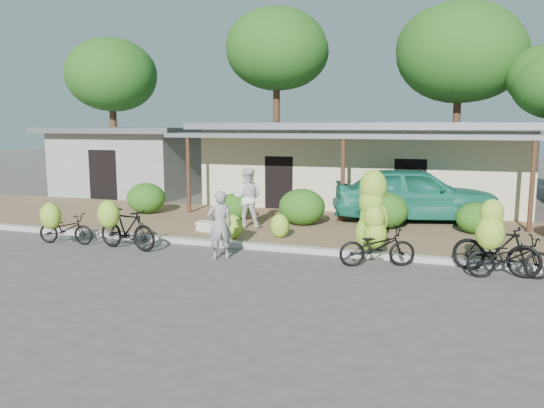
{
  "coord_description": "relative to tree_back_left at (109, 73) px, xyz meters",
  "views": [
    {
      "loc": [
        3.27,
        -10.92,
        3.28
      ],
      "look_at": [
        -1.13,
        2.21,
        1.2
      ],
      "focal_mm": 35.0,
      "sensor_mm": 36.0,
      "label": 1
    }
  ],
  "objects": [
    {
      "name": "bike_far_right",
      "position": [
        18.28,
        -11.95,
        -5.45
      ],
      "size": [
        1.88,
        0.98,
        0.94
      ],
      "rotation": [
        0.0,
        0.0,
        1.78
      ],
      "color": "black",
      "rests_on": "ground"
    },
    {
      "name": "hedge_3",
      "position": [
        15.15,
        -7.75,
        -5.25
      ],
      "size": [
        1.42,
        1.28,
        1.11
      ],
      "primitive_type": "ellipsoid",
      "color": "#245212",
      "rests_on": "sidewalk"
    },
    {
      "name": "hedge_2",
      "position": [
        12.59,
        -8.0,
        -5.23
      ],
      "size": [
        1.48,
        1.33,
        1.15
      ],
      "primitive_type": "ellipsoid",
      "color": "#245212",
      "rests_on": "sidewalk"
    },
    {
      "name": "tree_center_right",
      "position": [
        17.0,
        3.5,
        0.84
      ],
      "size": [
        5.99,
        5.94,
        9.04
      ],
      "color": "#49291D",
      "rests_on": "ground"
    },
    {
      "name": "sack_near",
      "position": [
        10.69,
        -9.84,
        -5.65
      ],
      "size": [
        0.93,
        0.82,
        0.3
      ],
      "primitive_type": "cube",
      "rotation": [
        0.0,
        0.0,
        0.61
      ],
      "color": "beige",
      "rests_on": "sidewalk"
    },
    {
      "name": "tree_back_left",
      "position": [
        0.0,
        0.0,
        0.0
      ],
      "size": [
        4.82,
        4.67,
        7.71
      ],
      "color": "#49291D",
      "rests_on": "ground"
    },
    {
      "name": "loose_banana_a",
      "position": [
        11.31,
        -10.6,
        -5.46
      ],
      "size": [
        0.54,
        0.46,
        0.68
      ],
      "primitive_type": "ellipsoid",
      "color": "#A4CC33",
      "rests_on": "sidewalk"
    },
    {
      "name": "sidewalk",
      "position": [
        13.69,
        -8.11,
        -5.86
      ],
      "size": [
        60.0,
        6.0,
        0.12
      ],
      "primitive_type": "cube",
      "color": "brown",
      "rests_on": "ground"
    },
    {
      "name": "shop_main",
      "position": [
        13.69,
        -2.18,
        -4.2
      ],
      "size": [
        13.0,
        8.5,
        3.35
      ],
      "color": "beige",
      "rests_on": "ground"
    },
    {
      "name": "curb",
      "position": [
        13.69,
        -11.11,
        -5.85
      ],
      "size": [
        60.0,
        0.25,
        0.15
      ],
      "primitive_type": "cube",
      "color": "#A8A399",
      "rests_on": "ground"
    },
    {
      "name": "vendor",
      "position": [
        11.7,
        -12.35,
        -5.08
      ],
      "size": [
        0.74,
        0.69,
        1.69
      ],
      "primitive_type": "imported",
      "rotation": [
        0.0,
        0.0,
        3.76
      ],
      "color": "gray",
      "rests_on": "ground"
    },
    {
      "name": "loose_banana_b",
      "position": [
        12.51,
        -10.08,
        -5.46
      ],
      "size": [
        0.54,
        0.46,
        0.68
      ],
      "primitive_type": "ellipsoid",
      "color": "#A4CC33",
      "rests_on": "sidewalk"
    },
    {
      "name": "loose_banana_c",
      "position": [
        14.94,
        -10.11,
        -5.5
      ],
      "size": [
        0.48,
        0.41,
        0.6
      ],
      "primitive_type": "ellipsoid",
      "color": "#A4CC33",
      "rests_on": "sidewalk"
    },
    {
      "name": "hedge_0",
      "position": [
        6.69,
        -7.63,
        -5.26
      ],
      "size": [
        1.4,
        1.26,
        1.1
      ],
      "primitive_type": "ellipsoid",
      "color": "#245212",
      "rests_on": "sidewalk"
    },
    {
      "name": "hedge_4",
      "position": [
        17.79,
        -7.72,
        -5.34
      ],
      "size": [
        1.19,
        1.07,
        0.93
      ],
      "primitive_type": "ellipsoid",
      "color": "#245212",
      "rests_on": "sidewalk"
    },
    {
      "name": "bystander",
      "position": [
        11.09,
        -8.91,
        -4.87
      ],
      "size": [
        1.01,
        0.84,
        1.86
      ],
      "primitive_type": "imported",
      "rotation": [
        0.0,
        0.0,
        3.31
      ],
      "color": "white",
      "rests_on": "sidewalk"
    },
    {
      "name": "bike_left",
      "position": [
        8.97,
        -12.35,
        -5.29
      ],
      "size": [
        1.9,
        1.28,
        1.41
      ],
      "rotation": [
        0.0,
        0.0,
        1.42
      ],
      "color": "black",
      "rests_on": "ground"
    },
    {
      "name": "teal_van",
      "position": [
        15.91,
        -6.11,
        -4.9
      ],
      "size": [
        5.67,
        3.44,
        1.81
      ],
      "primitive_type": "imported",
      "rotation": [
        0.0,
        0.0,
        1.83
      ],
      "color": "#1A7860",
      "rests_on": "sidewalk"
    },
    {
      "name": "hedge_1",
      "position": [
        10.22,
        -7.85,
        -5.36
      ],
      "size": [
        1.14,
        1.02,
        0.89
      ],
      "primitive_type": "ellipsoid",
      "color": "#245212",
      "rests_on": "sidewalk"
    },
    {
      "name": "bike_right",
      "position": [
        17.98,
        -11.82,
        -5.22
      ],
      "size": [
        1.96,
        1.41,
        1.75
      ],
      "rotation": [
        0.0,
        0.0,
        1.27
      ],
      "color": "black",
      "rests_on": "ground"
    },
    {
      "name": "sack_far",
      "position": [
        10.22,
        -9.85,
        -5.66
      ],
      "size": [
        0.83,
        0.61,
        0.28
      ],
      "primitive_type": "cube",
      "rotation": [
        0.0,
        0.0,
        -0.35
      ],
      "color": "beige",
      "rests_on": "sidewalk"
    },
    {
      "name": "ground",
      "position": [
        13.69,
        -13.11,
        -5.92
      ],
      "size": [
        100.0,
        100.0,
        0.0
      ],
      "primitive_type": "plane",
      "color": "#494644",
      "rests_on": "ground"
    },
    {
      "name": "shop_grey",
      "position": [
        2.69,
        -2.12,
        -4.31
      ],
      "size": [
        7.0,
        6.0,
        3.15
      ],
      "color": "gray",
      "rests_on": "ground"
    },
    {
      "name": "bike_center",
      "position": [
        15.34,
        -11.56,
        -5.05
      ],
      "size": [
        1.88,
        1.44,
        2.22
      ],
      "rotation": [
        0.0,
        0.0,
        1.94
      ],
      "color": "black",
      "rests_on": "ground"
    },
    {
      "name": "tree_far_center",
      "position": [
        8.0,
        3.0,
        1.32
      ],
      "size": [
        5.39,
        5.29,
        9.27
      ],
      "color": "#49291D",
      "rests_on": "ground"
    },
    {
      "name": "bike_far_left",
      "position": [
        7.0,
        -12.35,
        -5.4
      ],
      "size": [
        1.68,
        1.27,
        1.26
      ],
      "rotation": [
        0.0,
        0.0,
        1.69
      ],
      "color": "black",
      "rests_on": "ground"
    }
  ]
}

